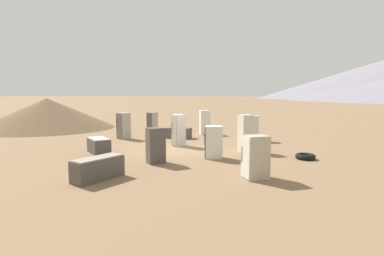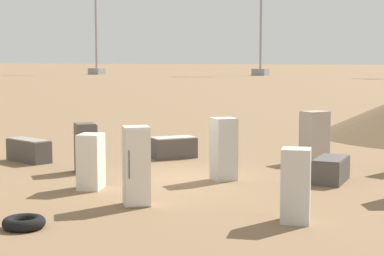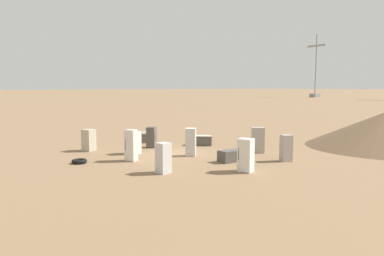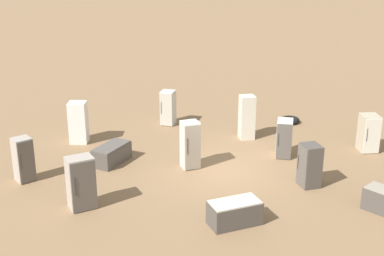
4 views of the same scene
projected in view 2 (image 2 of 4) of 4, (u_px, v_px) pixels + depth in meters
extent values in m
plane|color=#846647|center=(180.00, 178.00, 18.36)|extent=(1000.00, 1000.00, 0.00)
cube|color=gray|center=(260.00, 72.00, 141.65)|extent=(3.05, 3.05, 1.53)
cylinder|color=gray|center=(261.00, 14.00, 140.31)|extent=(0.51, 0.51, 23.91)
cube|color=gray|center=(97.00, 71.00, 152.55)|extent=(3.00, 3.00, 1.50)
cylinder|color=gray|center=(96.00, 18.00, 151.24)|extent=(0.50, 0.50, 23.46)
cube|color=#4C4742|center=(173.00, 148.00, 22.08)|extent=(1.53, 1.67, 0.69)
cube|color=beige|center=(173.00, 138.00, 22.04)|extent=(1.47, 1.60, 0.04)
cube|color=#A89E93|center=(315.00, 137.00, 21.24)|extent=(0.94, 1.00, 1.68)
cube|color=#56514C|center=(308.00, 136.00, 21.52)|extent=(0.44, 0.67, 1.61)
cylinder|color=#2D2D2D|center=(314.00, 133.00, 21.68)|extent=(0.02, 0.02, 0.59)
cube|color=#4C4742|center=(85.00, 148.00, 19.31)|extent=(0.89, 0.89, 1.47)
cube|color=#56514C|center=(95.00, 147.00, 19.41)|extent=(0.51, 0.49, 1.42)
cylinder|color=#2D2D2D|center=(98.00, 146.00, 19.19)|extent=(0.02, 0.02, 0.52)
cube|color=silver|center=(91.00, 161.00, 16.74)|extent=(0.78, 0.88, 1.45)
cube|color=#56514C|center=(95.00, 159.00, 17.12)|extent=(0.54, 0.21, 1.39)
cylinder|color=#2D2D2D|center=(103.00, 157.00, 17.11)|extent=(0.02, 0.02, 0.51)
cube|color=#4C4742|center=(331.00, 170.00, 17.76)|extent=(0.86, 1.63, 0.64)
cube|color=#56514C|center=(331.00, 158.00, 17.72)|extent=(0.83, 1.57, 0.04)
cube|color=beige|center=(136.00, 166.00, 14.84)|extent=(0.83, 0.83, 1.84)
cube|color=silver|center=(138.00, 168.00, 14.54)|extent=(0.46, 0.40, 1.77)
cylinder|color=#2D2D2D|center=(129.00, 165.00, 14.46)|extent=(0.02, 0.02, 0.65)
cube|color=silver|center=(296.00, 186.00, 13.26)|extent=(0.73, 0.73, 1.55)
cube|color=#BCB7AD|center=(297.00, 183.00, 13.57)|extent=(0.56, 0.18, 1.49)
cylinder|color=#2D2D2D|center=(307.00, 179.00, 13.55)|extent=(0.02, 0.02, 0.54)
cube|color=silver|center=(224.00, 149.00, 17.97)|extent=(0.83, 0.83, 1.76)
cube|color=gray|center=(219.00, 148.00, 18.24)|extent=(0.41, 0.48, 1.69)
cylinder|color=#2D2D2D|center=(226.00, 144.00, 18.34)|extent=(0.02, 0.02, 0.61)
cube|color=#4C4742|center=(29.00, 151.00, 21.30)|extent=(1.88, 1.10, 0.72)
cube|color=gray|center=(28.00, 140.00, 21.26)|extent=(1.81, 1.06, 0.04)
torus|color=black|center=(24.00, 223.00, 12.84)|extent=(0.86, 0.86, 0.24)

